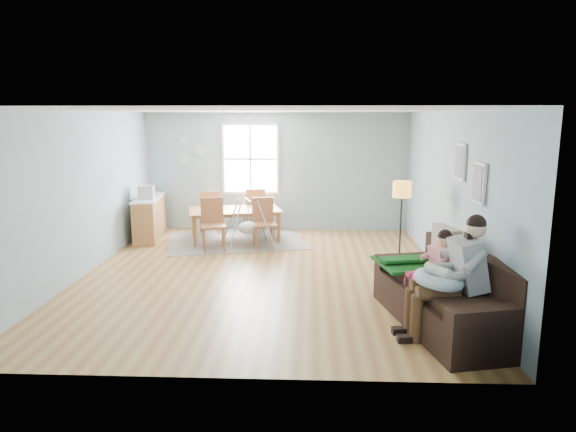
{
  "coord_description": "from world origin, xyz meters",
  "views": [
    {
      "loc": [
        0.75,
        -8.25,
        2.6
      ],
      "look_at": [
        0.4,
        -0.0,
        1.0
      ],
      "focal_mm": 32.0,
      "sensor_mm": 36.0,
      "label": 1
    }
  ],
  "objects_px": {
    "storage_cube": "(464,310)",
    "monitor": "(146,192)",
    "chair_se": "(264,219)",
    "counter": "(150,217)",
    "chair_ne": "(255,207)",
    "chair_nw": "(210,209)",
    "father": "(453,273)",
    "toddler": "(436,260)",
    "chair_sw": "(213,220)",
    "sofa": "(449,300)",
    "baby_swing": "(248,227)",
    "floor_lamp": "(402,197)",
    "dining_table": "(235,225)"
  },
  "relations": [
    {
      "from": "dining_table",
      "to": "chair_sw",
      "type": "xyz_separation_m",
      "value": [
        -0.33,
        -0.79,
        0.26
      ]
    },
    {
      "from": "monitor",
      "to": "sofa",
      "type": "bearing_deg",
      "value": -39.33
    },
    {
      "from": "chair_se",
      "to": "chair_nw",
      "type": "bearing_deg",
      "value": 139.78
    },
    {
      "from": "father",
      "to": "counter",
      "type": "distance_m",
      "value": 7.11
    },
    {
      "from": "chair_se",
      "to": "chair_nw",
      "type": "height_order",
      "value": "chair_se"
    },
    {
      "from": "storage_cube",
      "to": "monitor",
      "type": "xyz_separation_m",
      "value": [
        -5.34,
        4.31,
        0.82
      ]
    },
    {
      "from": "baby_swing",
      "to": "sofa",
      "type": "bearing_deg",
      "value": -51.47
    },
    {
      "from": "father",
      "to": "chair_se",
      "type": "relative_size",
      "value": 1.48
    },
    {
      "from": "chair_ne",
      "to": "chair_se",
      "type": "bearing_deg",
      "value": -76.38
    },
    {
      "from": "father",
      "to": "chair_sw",
      "type": "height_order",
      "value": "father"
    },
    {
      "from": "floor_lamp",
      "to": "chair_nw",
      "type": "xyz_separation_m",
      "value": [
        -3.78,
        2.54,
        -0.7
      ]
    },
    {
      "from": "father",
      "to": "dining_table",
      "type": "xyz_separation_m",
      "value": [
        -3.26,
        4.74,
        -0.47
      ]
    },
    {
      "from": "toddler",
      "to": "baby_swing",
      "type": "distance_m",
      "value": 4.55
    },
    {
      "from": "toddler",
      "to": "storage_cube",
      "type": "bearing_deg",
      "value": -42.3
    },
    {
      "from": "storage_cube",
      "to": "dining_table",
      "type": "distance_m",
      "value": 5.68
    },
    {
      "from": "chair_nw",
      "to": "monitor",
      "type": "height_order",
      "value": "monitor"
    },
    {
      "from": "dining_table",
      "to": "chair_se",
      "type": "xyz_separation_m",
      "value": [
        0.65,
        -0.55,
        0.24
      ]
    },
    {
      "from": "floor_lamp",
      "to": "chair_nw",
      "type": "height_order",
      "value": "floor_lamp"
    },
    {
      "from": "chair_nw",
      "to": "monitor",
      "type": "bearing_deg",
      "value": -149.14
    },
    {
      "from": "dining_table",
      "to": "chair_sw",
      "type": "distance_m",
      "value": 0.89
    },
    {
      "from": "chair_se",
      "to": "monitor",
      "type": "xyz_separation_m",
      "value": [
        -2.49,
        0.39,
        0.47
      ]
    },
    {
      "from": "toddler",
      "to": "chair_nw",
      "type": "distance_m",
      "value": 6.11
    },
    {
      "from": "toddler",
      "to": "monitor",
      "type": "height_order",
      "value": "monitor"
    },
    {
      "from": "sofa",
      "to": "father",
      "type": "xyz_separation_m",
      "value": [
        -0.07,
        -0.36,
        0.47
      ]
    },
    {
      "from": "father",
      "to": "dining_table",
      "type": "relative_size",
      "value": 0.78
    },
    {
      "from": "floor_lamp",
      "to": "counter",
      "type": "bearing_deg",
      "value": 156.84
    },
    {
      "from": "sofa",
      "to": "chair_sw",
      "type": "bearing_deg",
      "value": 135.47
    },
    {
      "from": "chair_se",
      "to": "counter",
      "type": "height_order",
      "value": "chair_se"
    },
    {
      "from": "dining_table",
      "to": "baby_swing",
      "type": "height_order",
      "value": "baby_swing"
    },
    {
      "from": "chair_se",
      "to": "chair_ne",
      "type": "relative_size",
      "value": 0.99
    },
    {
      "from": "chair_sw",
      "to": "baby_swing",
      "type": "relative_size",
      "value": 0.85
    },
    {
      "from": "chair_nw",
      "to": "father",
      "type": "bearing_deg",
      "value": -53.55
    },
    {
      "from": "dining_table",
      "to": "chair_nw",
      "type": "distance_m",
      "value": 0.88
    },
    {
      "from": "toddler",
      "to": "monitor",
      "type": "bearing_deg",
      "value": 141.3
    },
    {
      "from": "dining_table",
      "to": "monitor",
      "type": "relative_size",
      "value": 5.62
    },
    {
      "from": "chair_se",
      "to": "dining_table",
      "type": "bearing_deg",
      "value": 140.03
    },
    {
      "from": "sofa",
      "to": "monitor",
      "type": "height_order",
      "value": "monitor"
    },
    {
      "from": "floor_lamp",
      "to": "monitor",
      "type": "distance_m",
      "value": 5.29
    },
    {
      "from": "dining_table",
      "to": "baby_swing",
      "type": "xyz_separation_m",
      "value": [
        0.36,
        -0.65,
        0.1
      ]
    },
    {
      "from": "floor_lamp",
      "to": "chair_se",
      "type": "xyz_separation_m",
      "value": [
        -2.47,
        1.44,
        -0.69
      ]
    },
    {
      "from": "chair_nw",
      "to": "counter",
      "type": "distance_m",
      "value": 1.3
    },
    {
      "from": "toddler",
      "to": "baby_swing",
      "type": "height_order",
      "value": "toddler"
    },
    {
      "from": "chair_se",
      "to": "floor_lamp",
      "type": "bearing_deg",
      "value": -30.27
    },
    {
      "from": "chair_sw",
      "to": "chair_ne",
      "type": "bearing_deg",
      "value": 67.41
    },
    {
      "from": "chair_nw",
      "to": "baby_swing",
      "type": "xyz_separation_m",
      "value": [
        1.0,
        -1.2,
        -0.13
      ]
    },
    {
      "from": "father",
      "to": "monitor",
      "type": "relative_size",
      "value": 4.39
    },
    {
      "from": "sofa",
      "to": "chair_nw",
      "type": "bearing_deg",
      "value": 128.87
    },
    {
      "from": "dining_table",
      "to": "baby_swing",
      "type": "distance_m",
      "value": 0.75
    },
    {
      "from": "sofa",
      "to": "baby_swing",
      "type": "bearing_deg",
      "value": 128.53
    },
    {
      "from": "storage_cube",
      "to": "chair_se",
      "type": "relative_size",
      "value": 0.46
    }
  ]
}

